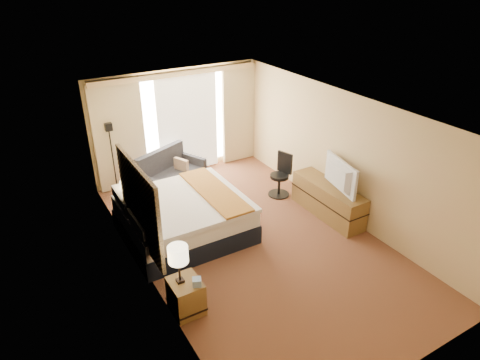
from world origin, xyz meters
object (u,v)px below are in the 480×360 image
nightstand_left (186,296)px  loveseat (171,178)px  lamp_right (127,187)px  media_dresser (328,200)px  bed (183,217)px  nightstand_right (134,219)px  television (336,176)px  desk_chair (281,177)px  lamp_left (178,255)px  floor_lamp (111,144)px

nightstand_left → loveseat: size_ratio=0.31×
nightstand_left → lamp_right: (-0.03, 2.53, 0.71)m
media_dresser → bed: bearing=163.6°
nightstand_right → nightstand_left: bearing=-90.0°
media_dresser → television: 0.70m
desk_chair → lamp_right: size_ratio=1.80×
desk_chair → lamp_left: lamp_left is taller
nightstand_left → lamp_left: size_ratio=0.87×
lamp_left → loveseat: bearing=69.9°
nightstand_left → nightstand_right: size_ratio=1.00×
desk_chair → bed: bearing=172.1°
lamp_left → lamp_right: 2.50m
floor_lamp → desk_chair: (3.18, -2.07, -0.73)m
bed → lamp_left: size_ratio=3.57×
bed → television: bearing=-20.2°
lamp_left → lamp_right: (0.03, 2.50, -0.06)m
floor_lamp → nightstand_right: bearing=-95.9°
loveseat → nightstand_right: bearing=-161.6°
bed → television: television is taller
lamp_right → floor_lamp: bearing=83.1°
lamp_right → television: (3.68, -1.68, 0.04)m
nightstand_left → media_dresser: 3.85m
media_dresser → lamp_left: lamp_left is taller
floor_lamp → television: floor_lamp is taller
media_dresser → lamp_right: lamp_right is taller
loveseat → desk_chair: bearing=-59.4°
media_dresser → desk_chair: desk_chair is taller
bed → desk_chair: bearing=8.5°
lamp_left → lamp_right: bearing=89.3°
desk_chair → nightstand_right: bearing=159.9°
desk_chair → lamp_right: (-3.40, 0.25, 0.54)m
bed → lamp_right: lamp_right is taller
media_dresser → loveseat: size_ratio=1.03×
lamp_right → desk_chair: bearing=-4.3°
lamp_left → television: 3.79m
lamp_left → nightstand_left: bearing=-34.8°
media_dresser → lamp_right: (-3.73, 1.48, 0.63)m
nightstand_left → desk_chair: (3.37, 2.28, 0.17)m
nightstand_left → floor_lamp: bearing=87.5°
lamp_left → nightstand_right: bearing=88.7°
lamp_right → lamp_left: bearing=-90.7°
media_dresser → desk_chair: 1.28m
lamp_right → nightstand_right: bearing=-51.6°
nightstand_left → bed: 2.07m
nightstand_left → television: (3.65, 0.85, 0.74)m
lamp_left → television: (3.71, 0.81, -0.02)m
bed → loveseat: bed is taller
media_dresser → floor_lamp: (-3.51, 3.30, 0.83)m
nightstand_right → media_dresser: size_ratio=0.31×
nightstand_right → floor_lamp: bearing=84.1°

